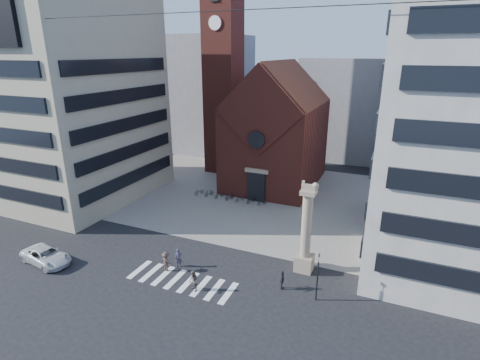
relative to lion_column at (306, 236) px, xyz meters
name	(u,v)px	position (x,y,z in m)	size (l,w,h in m)	color
ground	(193,263)	(-10.01, -3.00, -3.46)	(120.00, 120.00, 0.00)	black
piazza	(262,196)	(-10.01, 16.00, -3.43)	(46.00, 30.00, 0.05)	gray
zebra_crossing	(182,281)	(-9.46, -6.00, -3.45)	(10.20, 3.20, 0.01)	white
church	(277,131)	(-10.01, 22.04, 4.53)	(12.00, 16.65, 18.00)	maroon
campanile	(223,74)	(-20.01, 25.00, 12.28)	(5.50, 5.50, 31.20)	maroon
building_left	(69,100)	(-34.01, 7.00, 9.54)	(18.00, 20.00, 26.00)	tan
bg_block_left	(205,94)	(-30.01, 37.00, 7.54)	(16.00, 14.00, 22.00)	gray
bg_block_mid	(341,109)	(-4.01, 42.00, 5.54)	(14.00, 12.00, 18.00)	gray
bg_block_right	(441,98)	(11.99, 39.00, 8.54)	(16.00, 14.00, 24.00)	gray
lion_column	(306,236)	(0.00, 0.00, 0.00)	(1.63, 1.60, 8.68)	gray
traffic_light	(318,276)	(1.99, -4.00, -1.17)	(0.13, 0.16, 4.30)	black
white_car	(46,256)	(-22.84, -8.54, -2.72)	(2.45, 5.32, 1.48)	silver
pedestrian_0	(178,258)	(-10.92, -4.11, -2.55)	(0.66, 0.43, 1.82)	#353043
pedestrian_1	(194,281)	(-7.74, -6.82, -2.52)	(0.91, 0.71, 1.86)	#595047
pedestrian_2	(282,280)	(-1.01, -3.65, -2.60)	(1.01, 0.42, 1.72)	#23242A
pedestrian_3	(166,261)	(-11.61, -5.12, -2.51)	(1.22, 0.70, 1.89)	#43312D
scooter_0	(199,192)	(-18.15, 12.85, -2.97)	(0.59, 1.68, 0.88)	black
scooter_1	(209,193)	(-16.60, 12.85, -2.92)	(0.46, 1.63, 0.98)	black
scooter_2	(219,195)	(-15.04, 12.85, -2.97)	(0.59, 1.68, 0.88)	black
scooter_3	(230,196)	(-13.49, 12.85, -2.92)	(0.46, 1.63, 0.98)	black
scooter_4	(240,198)	(-11.93, 12.85, -2.97)	(0.59, 1.68, 0.88)	black
scooter_5	(251,200)	(-10.38, 12.85, -2.92)	(0.46, 1.63, 0.98)	black
scooter_6	(262,202)	(-8.82, 12.85, -2.97)	(0.59, 1.68, 0.88)	black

